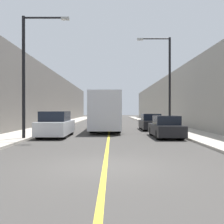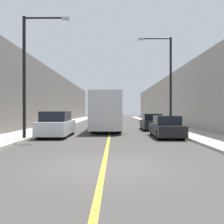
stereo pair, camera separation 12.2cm
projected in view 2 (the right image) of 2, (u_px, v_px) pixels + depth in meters
The scene contains 12 objects.
ground_plane at pixel (104, 167), 8.65m from camera, with size 200.00×200.00×0.00m, color #3F3D3A.
sidewalk_left at pixel (68, 123), 38.71m from camera, with size 2.88×72.00×0.14m, color #B2AA9E.
sidewalk_right at pixel (155, 123), 38.60m from camera, with size 2.88×72.00×0.14m, color #B2AA9E.
building_row_left at pixel (45, 98), 38.72m from camera, with size 4.00×72.00×7.33m, color #66605B.
building_row_right at pixel (179, 100), 38.55m from camera, with size 4.00×72.00×6.78m, color gray.
road_center_line at pixel (112, 123), 38.65m from camera, with size 0.16×72.00×0.01m, color gold.
bus at pixel (107, 111), 25.55m from camera, with size 2.56×12.67×3.40m.
parked_suv_left at pixel (57, 125), 18.50m from camera, with size 1.95×4.86×1.80m.
car_right_near at pixel (166, 128), 18.00m from camera, with size 1.79×4.53×1.50m.
car_right_mid at pixel (152, 123), 24.90m from camera, with size 1.85×4.47×1.55m.
street_lamp_left at pixel (28, 68), 16.40m from camera, with size 2.96×0.24×7.63m.
street_lamp_right at pixel (168, 77), 22.93m from camera, with size 2.96×0.24×8.13m.
Camera 2 is at (0.35, -8.64, 1.86)m, focal length 42.00 mm.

